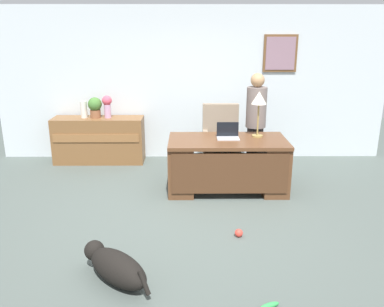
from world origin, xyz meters
name	(u,v)px	position (x,y,z in m)	size (l,w,h in m)	color
ground_plane	(193,216)	(0.00, 0.00, 0.00)	(12.00, 12.00, 0.00)	#4C5651
back_wall	(192,84)	(0.01, 2.60, 1.35)	(7.00, 0.16, 2.70)	silver
desk	(227,163)	(0.51, 0.89, 0.42)	(1.71, 0.89, 0.77)	brown
credenza	(99,140)	(-1.66, 2.25, 0.40)	(1.58, 0.50, 0.81)	brown
armchair	(221,142)	(0.48, 1.78, 0.49)	(0.60, 0.59, 1.11)	gray
person_standing	(256,123)	(1.02, 1.62, 0.85)	(0.32, 0.32, 1.65)	#262323
dog_lying	(115,266)	(-0.74, -1.37, 0.15)	(0.75, 0.73, 0.30)	black
laptop	(228,134)	(0.52, 0.99, 0.83)	(0.32, 0.22, 0.22)	#B2B5BA
desk_lamp	(259,101)	(0.96, 1.07, 1.30)	(0.22, 0.22, 0.67)	#9E8447
vase_with_flowers	(107,105)	(-1.47, 2.25, 1.04)	(0.17, 0.17, 0.39)	#C897BC
vase_empty	(84,109)	(-1.89, 2.25, 0.96)	(0.11, 0.11, 0.29)	silver
potted_plant	(95,107)	(-1.69, 2.25, 1.01)	(0.24, 0.24, 0.36)	brown
dog_toy_ball	(239,233)	(0.52, -0.53, 0.05)	(0.09, 0.09, 0.09)	#E53F33
dog_toy_bone	(270,306)	(0.64, -1.77, 0.03)	(0.18, 0.05, 0.05)	green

